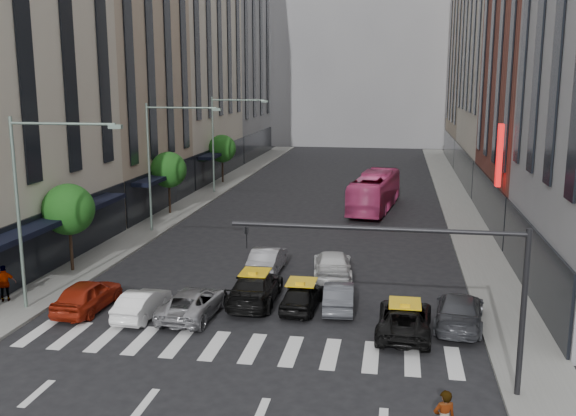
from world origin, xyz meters
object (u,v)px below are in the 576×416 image
at_px(streetlamp_far, 223,132).
at_px(taxi_left, 255,288).
at_px(streetlamp_near, 35,188).
at_px(car_white_front, 142,304).
at_px(bus, 375,192).
at_px(pedestrian_far, 5,283).
at_px(streetlamp_mid, 161,150).
at_px(taxi_center, 302,296).
at_px(car_red, 87,295).

xyz_separation_m(streetlamp_far, taxi_left, (9.57, -29.18, -5.13)).
distance_m(streetlamp_near, streetlamp_far, 32.00).
height_order(streetlamp_far, car_white_front, streetlamp_far).
height_order(bus, pedestrian_far, bus).
distance_m(streetlamp_mid, streetlamp_far, 16.00).
distance_m(car_white_front, bus, 28.17).
xyz_separation_m(streetlamp_mid, pedestrian_far, (-2.40, -15.38, -4.85)).
xyz_separation_m(taxi_left, bus, (4.90, 23.75, 0.79)).
relative_size(streetlamp_near, bus, 0.80).
xyz_separation_m(streetlamp_mid, bus, (14.47, 10.57, -4.35)).
height_order(taxi_center, bus, bus).
bearing_deg(pedestrian_far, streetlamp_far, -123.53).
bearing_deg(bus, streetlamp_mid, 43.94).
bearing_deg(streetlamp_far, streetlamp_mid, -90.00).
relative_size(streetlamp_far, taxi_center, 2.28).
bearing_deg(car_white_front, pedestrian_far, -1.38).
bearing_deg(car_white_front, streetlamp_far, -78.75).
bearing_deg(streetlamp_mid, taxi_center, -48.94).
distance_m(car_red, pedestrian_far, 4.38).
relative_size(taxi_center, pedestrian_far, 2.19).
bearing_deg(streetlamp_mid, streetlamp_far, 90.00).
bearing_deg(bus, streetlamp_near, 69.22).
bearing_deg(streetlamp_mid, car_red, -82.78).
bearing_deg(taxi_center, bus, -92.73).
bearing_deg(streetlamp_far, taxi_left, -71.84).
height_order(streetlamp_near, taxi_center, streetlamp_near).
bearing_deg(streetlamp_near, taxi_center, 10.86).
relative_size(streetlamp_far, car_red, 2.03).
bearing_deg(streetlamp_near, streetlamp_far, 90.00).
distance_m(car_white_front, pedestrian_far, 7.27).
height_order(streetlamp_near, bus, streetlamp_near).
bearing_deg(car_red, streetlamp_mid, -80.65).
distance_m(streetlamp_far, bus, 16.06).
bearing_deg(taxi_center, taxi_left, -9.41).
relative_size(streetlamp_far, taxi_left, 1.69).
relative_size(bus, pedestrian_far, 6.21).
height_order(streetlamp_mid, streetlamp_far, same).
height_order(taxi_left, taxi_center, taxi_left).
height_order(taxi_left, bus, bus).
distance_m(car_red, car_white_front, 2.90).
relative_size(taxi_left, taxi_center, 1.35).
height_order(streetlamp_near, pedestrian_far, streetlamp_near).
height_order(streetlamp_near, car_white_front, streetlamp_near).
relative_size(streetlamp_near, taxi_center, 2.28).
bearing_deg(taxi_left, streetlamp_far, -73.35).
bearing_deg(car_white_front, streetlamp_near, 3.99).
bearing_deg(taxi_left, car_white_front, 28.28).
distance_m(car_white_front, taxi_left, 5.45).
height_order(taxi_center, pedestrian_far, pedestrian_far).
bearing_deg(streetlamp_far, bus, -20.57).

